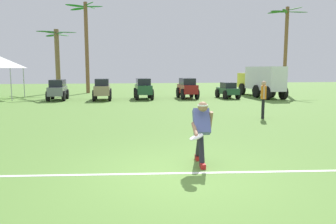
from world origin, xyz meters
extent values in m
plane|color=#5E8A3A|center=(0.00, 0.00, 0.00)|extent=(80.00, 80.00, 0.00)
cube|color=white|center=(0.00, 0.07, 0.00)|extent=(23.69, 2.15, 0.01)
cylinder|color=#23232D|center=(0.62, 0.51, 0.36)|extent=(0.14, 0.36, 0.72)
cube|color=red|center=(0.61, 0.35, 0.05)|extent=(0.12, 0.27, 0.10)
cylinder|color=#23232D|center=(0.64, 0.81, 0.36)|extent=(0.14, 0.45, 0.69)
cube|color=red|center=(0.65, 0.96, 0.05)|extent=(0.12, 0.27, 0.10)
cube|color=#4C5699|center=(0.62, 0.54, 0.96)|extent=(0.37, 0.45, 0.57)
sphere|color=#936B4C|center=(0.61, 0.41, 1.29)|extent=(0.22, 0.22, 0.21)
cylinder|color=white|center=(0.61, 0.41, 1.32)|extent=(0.23, 0.23, 0.03)
cylinder|color=#936B4C|center=(0.43, 0.27, 0.82)|extent=(0.12, 0.58, 0.27)
cylinder|color=#936B4C|center=(0.83, 0.57, 0.94)|extent=(0.10, 0.29, 0.49)
cylinder|color=white|center=(0.39, -0.02, 0.75)|extent=(0.27, 0.29, 0.12)
cylinder|color=black|center=(4.74, 6.63, 0.41)|extent=(0.14, 0.14, 0.82)
cylinder|color=black|center=(4.80, 6.80, 0.41)|extent=(0.14, 0.14, 0.82)
cube|color=orange|center=(4.77, 6.72, 1.09)|extent=(0.30, 0.39, 0.54)
cylinder|color=tan|center=(4.70, 6.52, 1.10)|extent=(0.09, 0.09, 0.52)
cylinder|color=tan|center=(4.84, 6.91, 1.10)|extent=(0.09, 0.09, 0.52)
sphere|color=tan|center=(4.77, 6.72, 1.46)|extent=(0.25, 0.25, 0.20)
cube|color=slate|center=(-5.25, 16.16, 0.60)|extent=(1.04, 2.43, 0.55)
cube|color=#1E232B|center=(-5.25, 16.31, 1.11)|extent=(0.90, 1.83, 0.46)
cylinder|color=black|center=(-5.75, 16.99, 0.33)|extent=(0.20, 0.67, 0.66)
cylinder|color=black|center=(-4.79, 17.02, 0.33)|extent=(0.20, 0.67, 0.66)
cylinder|color=black|center=(-5.70, 15.31, 0.33)|extent=(0.20, 0.67, 0.66)
cylinder|color=black|center=(-4.74, 15.34, 0.33)|extent=(0.20, 0.67, 0.66)
cube|color=#998466|center=(-2.33, 15.80, 0.66)|extent=(1.01, 2.36, 0.60)
cube|color=#1E232B|center=(-2.34, 15.85, 1.18)|extent=(0.88, 1.56, 0.44)
cylinder|color=black|center=(-2.83, 16.57, 0.36)|extent=(0.19, 0.72, 0.72)
cylinder|color=black|center=(-1.85, 16.58, 0.36)|extent=(0.19, 0.72, 0.72)
cylinder|color=black|center=(-2.82, 15.01, 0.36)|extent=(0.19, 0.72, 0.72)
cylinder|color=black|center=(-1.84, 15.02, 0.36)|extent=(0.19, 0.72, 0.72)
cube|color=#235133|center=(0.39, 16.12, 0.66)|extent=(1.07, 2.39, 0.60)
cube|color=#1E232B|center=(0.39, 16.17, 1.18)|extent=(0.92, 1.58, 0.44)
cylinder|color=black|center=(-0.13, 16.88, 0.36)|extent=(0.21, 0.73, 0.72)
cylinder|color=black|center=(0.85, 16.92, 0.36)|extent=(0.21, 0.73, 0.72)
cylinder|color=black|center=(-0.07, 15.32, 0.36)|extent=(0.21, 0.73, 0.72)
cylinder|color=black|center=(0.91, 15.36, 0.36)|extent=(0.21, 0.73, 0.72)
cube|color=maroon|center=(3.45, 16.19, 0.66)|extent=(1.06, 2.38, 0.60)
cube|color=#1E232B|center=(3.45, 16.24, 1.18)|extent=(0.91, 1.58, 0.44)
cylinder|color=black|center=(2.94, 16.95, 0.36)|extent=(0.20, 0.73, 0.72)
cylinder|color=black|center=(3.92, 16.98, 0.36)|extent=(0.20, 0.73, 0.72)
cylinder|color=black|center=(2.99, 15.39, 0.36)|extent=(0.20, 0.73, 0.72)
cylinder|color=black|center=(3.97, 15.42, 0.36)|extent=(0.20, 0.73, 0.72)
cube|color=#235133|center=(6.27, 15.93, 0.51)|extent=(1.04, 2.25, 0.42)
cube|color=#1E232B|center=(6.28, 15.83, 0.91)|extent=(0.86, 1.15, 0.38)
cylinder|color=black|center=(5.77, 16.66, 0.30)|extent=(0.22, 0.61, 0.60)
cylinder|color=black|center=(6.67, 16.72, 0.30)|extent=(0.22, 0.61, 0.60)
cylinder|color=black|center=(5.87, 15.13, 0.30)|extent=(0.22, 0.61, 0.60)
cylinder|color=black|center=(6.77, 15.19, 0.30)|extent=(0.22, 0.61, 0.60)
cube|color=yellow|center=(8.94, 19.07, 1.12)|extent=(1.11, 1.74, 1.15)
cube|color=white|center=(9.05, 16.12, 1.38)|extent=(1.30, 4.24, 1.65)
cylinder|color=black|center=(8.38, 18.71, 0.45)|extent=(0.27, 0.91, 0.90)
cylinder|color=black|center=(9.53, 18.75, 0.45)|extent=(0.27, 0.91, 0.90)
cylinder|color=black|center=(8.47, 16.10, 0.45)|extent=(0.27, 0.91, 0.90)
cylinder|color=black|center=(9.62, 16.14, 0.45)|extent=(0.27, 0.91, 0.90)
cylinder|color=black|center=(8.53, 14.45, 0.45)|extent=(0.27, 0.91, 0.90)
cylinder|color=black|center=(9.68, 14.49, 0.45)|extent=(0.27, 0.91, 0.90)
cylinder|color=brown|center=(-6.42, 22.88, 2.66)|extent=(0.38, 0.38, 5.32)
ellipsoid|color=#27602C|center=(-5.59, 23.00, 5.10)|extent=(1.68, 0.48, 0.14)
ellipsoid|color=#27602C|center=(-6.01, 23.52, 4.92)|extent=(1.02, 1.41, 0.20)
ellipsoid|color=#27602C|center=(-7.00, 23.60, 4.86)|extent=(1.36, 1.60, 0.19)
ellipsoid|color=#27602C|center=(-7.20, 22.73, 5.11)|extent=(1.61, 0.55, 0.14)
ellipsoid|color=#27602C|center=(-6.80, 22.00, 4.98)|extent=(1.01, 1.85, 0.16)
ellipsoid|color=#27602C|center=(-5.97, 22.14, 4.94)|extent=(1.11, 1.60, 0.18)
cylinder|color=brown|center=(-3.91, 22.30, 3.74)|extent=(0.31, 0.31, 7.48)
ellipsoid|color=#1F7524|center=(-3.19, 22.17, 7.11)|extent=(1.48, 0.50, 0.19)
ellipsoid|color=#1F7524|center=(-3.58, 23.05, 7.22)|extent=(0.89, 1.60, 0.15)
ellipsoid|color=#1F7524|center=(-4.60, 22.92, 7.01)|extent=(1.55, 1.44, 0.19)
ellipsoid|color=#1F7524|center=(-4.65, 21.90, 7.09)|extent=(1.60, 1.01, 0.18)
ellipsoid|color=#1F7524|center=(-3.52, 21.52, 7.21)|extent=(0.99, 1.66, 0.15)
cylinder|color=brown|center=(12.58, 20.04, 3.55)|extent=(0.29, 0.29, 7.10)
ellipsoid|color=#2A6225|center=(13.48, 20.00, 6.70)|extent=(1.80, 0.32, 0.18)
ellipsoid|color=#2A6225|center=(12.93, 20.86, 6.84)|extent=(0.92, 1.75, 0.15)
ellipsoid|color=#2A6225|center=(12.05, 20.76, 6.79)|extent=(1.28, 1.60, 0.16)
ellipsoid|color=#2A6225|center=(11.81, 19.97, 6.70)|extent=(1.57, 0.37, 0.19)
ellipsoid|color=#2A6225|center=(11.99, 19.27, 6.62)|extent=(1.38, 1.68, 0.19)
ellipsoid|color=#2A6225|center=(12.83, 19.30, 6.83)|extent=(0.73, 1.55, 0.16)
cylinder|color=#B2B5BA|center=(-8.14, 19.04, 1.05)|extent=(0.06, 0.06, 2.10)
cylinder|color=#B2B5BA|center=(-8.14, 16.21, 1.05)|extent=(0.06, 0.06, 2.10)
camera|label=1|loc=(-1.03, -6.15, 2.08)|focal=35.00mm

